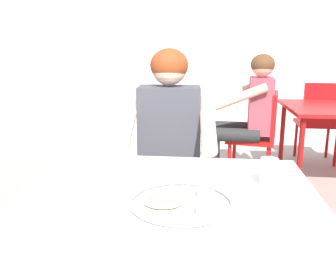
{
  "coord_description": "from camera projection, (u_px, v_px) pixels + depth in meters",
  "views": [
    {
      "loc": [
        0.09,
        -1.13,
        1.25
      ],
      "look_at": [
        -0.06,
        0.29,
        0.9
      ],
      "focal_mm": 38.68,
      "sensor_mm": 36.0,
      "label": 1
    }
  ],
  "objects": [
    {
      "name": "thali_tray",
      "position": [
        182.0,
        202.0,
        1.16
      ],
      "size": [
        0.34,
        0.34,
        0.03
      ],
      "color": "#B7BABF",
      "rests_on": "table_foreground"
    },
    {
      "name": "drinking_cup",
      "position": [
        269.0,
        171.0,
        1.31
      ],
      "size": [
        0.06,
        0.06,
        0.1
      ],
      "color": "silver",
      "rests_on": "table_foreground"
    },
    {
      "name": "diner_foreground",
      "position": [
        168.0,
        143.0,
        1.96
      ],
      "size": [
        0.51,
        0.57,
        1.24
      ],
      "color": "#363636",
      "rests_on": "ground"
    },
    {
      "name": "chair_foreground",
      "position": [
        171.0,
        172.0,
        2.23
      ],
      "size": [
        0.4,
        0.41,
        0.86
      ],
      "color": "#3F3F44",
      "rests_on": "ground"
    },
    {
      "name": "table_foreground",
      "position": [
        169.0,
        215.0,
        1.27
      ],
      "size": [
        1.03,
        0.86,
        0.75
      ],
      "color": "silver",
      "rests_on": "ground"
    },
    {
      "name": "back_wall",
      "position": [
        201.0,
        10.0,
        4.64
      ],
      "size": [
        12.0,
        0.12,
        3.4
      ],
      "primitive_type": "cube",
      "color": "silver",
      "rests_on": "ground"
    },
    {
      "name": "chair_red_far",
      "position": [
        320.0,
        118.0,
        3.85
      ],
      "size": [
        0.44,
        0.41,
        0.89
      ],
      "color": "#B01315",
      "rests_on": "ground"
    },
    {
      "name": "chair_red_left",
      "position": [
        261.0,
        131.0,
        3.31
      ],
      "size": [
        0.5,
        0.51,
        0.85
      ],
      "color": "red",
      "rests_on": "ground"
    },
    {
      "name": "patron_background",
      "position": [
        249.0,
        108.0,
        3.25
      ],
      "size": [
        0.57,
        0.52,
        1.19
      ],
      "color": "#262626",
      "rests_on": "ground"
    }
  ]
}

